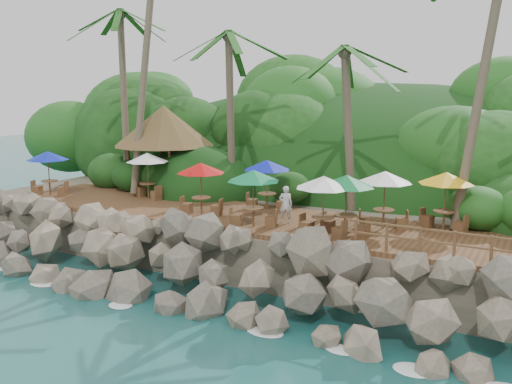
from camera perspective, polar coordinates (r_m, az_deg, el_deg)
The scene contains 11 objects.
ground at distance 19.58m, azimuth -8.70°, elevation -12.76°, with size 140.00×140.00×0.00m, color #19514F.
land_base at distance 32.82m, azimuth 8.44°, elevation -1.17°, with size 32.00×25.20×2.10m, color gray.
jungle_hill at distance 40.01m, azimuth 12.16°, elevation -0.67°, with size 44.80×28.00×15.40m, color #143811.
seawall at distance 20.68m, azimuth -5.40°, elevation -7.97°, with size 29.00×4.00×2.30m, color gray, non-canonical shape.
terrace at distance 23.66m, azimuth 0.00°, elevation -2.86°, with size 26.00×5.00×0.20m, color brown.
jungle_foliage at distance 32.14m, azimuth 7.76°, elevation -3.32°, with size 44.00×16.00×12.00m, color #143811, non-canonical shape.
foam_line at distance 19.79m, azimuth -8.16°, elevation -12.39°, with size 25.20×0.80×0.06m.
palapa at distance 30.31m, azimuth -9.65°, elevation 6.87°, with size 5.50×5.50×4.60m.
dining_clusters at distance 22.54m, azimuth 2.57°, elevation 1.69°, with size 25.74×5.30×2.32m.
railing at distance 18.63m, azimuth 20.14°, elevation -5.06°, with size 7.20×0.10×1.00m.
waiter at distance 22.48m, azimuth 3.13°, elevation -1.30°, with size 0.57×0.37×1.56m, color silver.
Camera 1 is at (11.07, -14.15, 7.78)m, focal length 38.08 mm.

